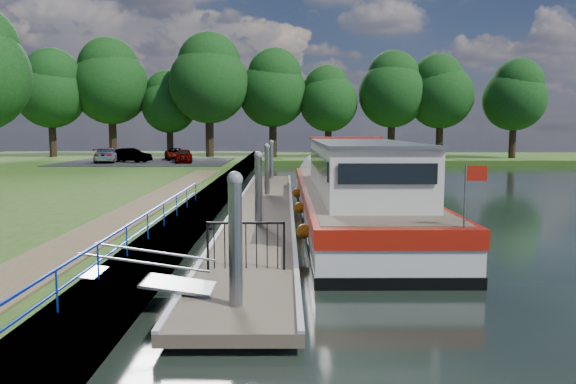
{
  "coord_description": "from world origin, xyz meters",
  "views": [
    {
      "loc": [
        0.93,
        -10.79,
        3.74
      ],
      "look_at": [
        1.03,
        9.63,
        1.4
      ],
      "focal_mm": 35.0,
      "sensor_mm": 36.0,
      "label": 1
    }
  ],
  "objects_px": {
    "car_b": "(130,155)",
    "car_c": "(108,155)",
    "car_d": "(176,154)",
    "pontoon": "(264,211)",
    "car_a": "(184,156)",
    "barge": "(350,192)"
  },
  "relations": [
    {
      "from": "pontoon",
      "to": "car_d",
      "type": "xyz_separation_m",
      "value": [
        -9.06,
        27.43,
        1.19
      ]
    },
    {
      "from": "car_b",
      "to": "car_c",
      "type": "xyz_separation_m",
      "value": [
        -1.89,
        -0.07,
        0.03
      ]
    },
    {
      "from": "pontoon",
      "to": "car_a",
      "type": "bearing_deg",
      "value": 108.07
    },
    {
      "from": "pontoon",
      "to": "car_c",
      "type": "xyz_separation_m",
      "value": [
        -14.07,
        23.62,
        1.27
      ]
    },
    {
      "from": "barge",
      "to": "car_a",
      "type": "distance_m",
      "value": 26.51
    },
    {
      "from": "car_d",
      "to": "car_a",
      "type": "bearing_deg",
      "value": -87.8
    },
    {
      "from": "barge",
      "to": "car_c",
      "type": "distance_m",
      "value": 30.13
    },
    {
      "from": "car_b",
      "to": "car_c",
      "type": "height_order",
      "value": "car_c"
    },
    {
      "from": "pontoon",
      "to": "car_a",
      "type": "xyz_separation_m",
      "value": [
        -7.59,
        23.24,
        1.23
      ]
    },
    {
      "from": "car_c",
      "to": "car_b",
      "type": "bearing_deg",
      "value": 175.8
    },
    {
      "from": "car_b",
      "to": "pontoon",
      "type": "bearing_deg",
      "value": -133.39
    },
    {
      "from": "car_c",
      "to": "car_d",
      "type": "height_order",
      "value": "car_c"
    },
    {
      "from": "pontoon",
      "to": "barge",
      "type": "relative_size",
      "value": 1.42
    },
    {
      "from": "barge",
      "to": "car_b",
      "type": "bearing_deg",
      "value": 122.79
    },
    {
      "from": "pontoon",
      "to": "car_d",
      "type": "distance_m",
      "value": 28.91
    },
    {
      "from": "car_c",
      "to": "car_d",
      "type": "distance_m",
      "value": 6.3
    },
    {
      "from": "car_d",
      "to": "car_b",
      "type": "bearing_deg",
      "value": -147.07
    },
    {
      "from": "car_b",
      "to": "car_c",
      "type": "relative_size",
      "value": 0.84
    },
    {
      "from": "car_c",
      "to": "car_d",
      "type": "xyz_separation_m",
      "value": [
        5.02,
        3.81,
        -0.08
      ]
    },
    {
      "from": "pontoon",
      "to": "car_c",
      "type": "bearing_deg",
      "value": 120.79
    },
    {
      "from": "pontoon",
      "to": "barge",
      "type": "height_order",
      "value": "barge"
    },
    {
      "from": "barge",
      "to": "car_d",
      "type": "bearing_deg",
      "value": 114.15
    }
  ]
}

